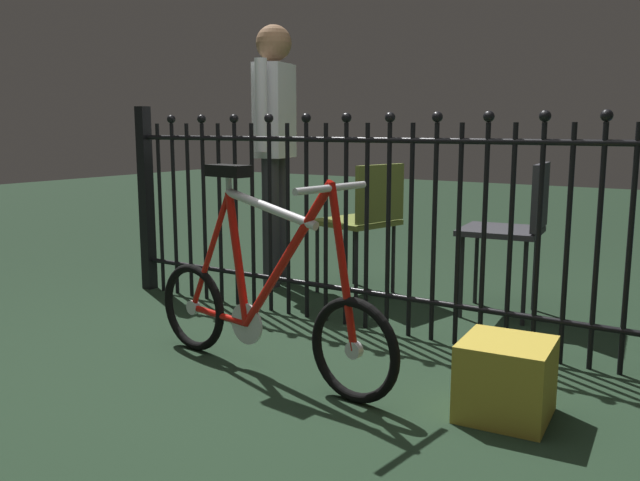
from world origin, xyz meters
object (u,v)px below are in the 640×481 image
Objects in this scene: bicycle at (264,302)px; chair_olive at (365,215)px; person_visitor at (275,132)px; display_crate at (506,379)px; chair_charcoal at (516,222)px.

chair_olive is at bearing 102.17° from bicycle.
person_visitor is 5.38× the size of display_crate.
chair_olive is 2.62× the size of display_crate.
person_visitor reaches higher than chair_olive.
chair_olive is at bearing 135.41° from display_crate.
bicycle reaches higher than display_crate.
chair_charcoal reaches higher than chair_olive.
person_visitor reaches higher than bicycle.
display_crate is (1.92, -1.21, -0.85)m from person_visitor.
chair_olive is 0.80m from person_visitor.
chair_olive is (-0.30, 1.39, 0.19)m from bicycle.
person_visitor is (-0.94, 1.34, 0.68)m from bicycle.
display_crate is at bearing -32.29° from person_visitor.
bicycle is 1.57m from chair_charcoal.
chair_olive is at bearing -177.50° from chair_charcoal.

